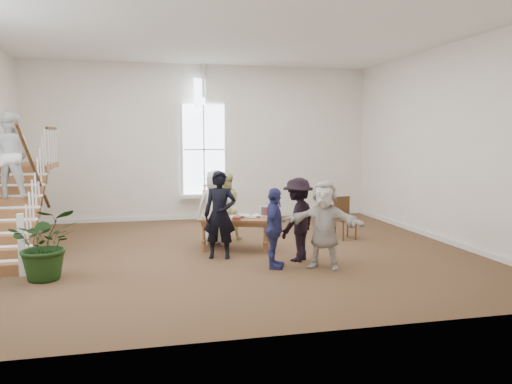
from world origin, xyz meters
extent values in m
plane|color=#4D2D1E|center=(0.00, 0.00, 0.00)|extent=(10.00, 10.00, 0.00)
plane|color=silver|center=(0.00, 4.50, 2.25)|extent=(10.00, 0.00, 10.00)
plane|color=silver|center=(0.00, -4.50, 2.25)|extent=(10.00, 0.00, 10.00)
plane|color=silver|center=(5.00, 0.00, 2.25)|extent=(0.00, 9.00, 9.00)
plane|color=white|center=(0.00, 0.00, 4.50)|extent=(10.00, 10.00, 0.00)
cube|color=white|center=(0.00, 4.32, 0.70)|extent=(1.45, 0.28, 0.10)
plane|color=white|center=(0.00, 4.44, 2.05)|extent=(2.60, 0.00, 2.60)
plane|color=white|center=(0.00, 4.44, 3.65)|extent=(0.60, 0.60, 0.85)
cube|color=white|center=(0.00, 4.47, 0.06)|extent=(10.00, 0.04, 0.12)
imported|color=pink|center=(0.00, 4.29, 0.90)|extent=(0.17, 0.17, 0.30)
cube|color=brown|center=(-4.35, -0.20, 0.50)|extent=(1.10, 0.30, 0.20)
cube|color=brown|center=(-4.35, 0.10, 0.70)|extent=(1.10, 0.30, 0.20)
cube|color=brown|center=(-4.35, 0.40, 0.90)|extent=(1.10, 0.30, 0.20)
cube|color=brown|center=(-4.35, 0.70, 1.10)|extent=(1.10, 0.30, 0.20)
cube|color=brown|center=(-4.35, 1.00, 1.30)|extent=(1.10, 0.30, 0.20)
cube|color=brown|center=(-4.35, 1.30, 1.50)|extent=(1.10, 0.30, 0.20)
cube|color=brown|center=(-4.35, 1.60, 1.70)|extent=(1.10, 0.30, 0.20)
cube|color=brown|center=(-4.35, 2.50, 1.74)|extent=(1.10, 1.20, 0.12)
cube|color=white|center=(-3.86, -0.95, 0.55)|extent=(0.10, 0.10, 1.10)
cylinder|color=#3C2110|center=(-3.85, 0.40, 1.75)|extent=(0.07, 2.74, 1.86)
imported|color=silver|center=(-4.35, 0.70, 2.06)|extent=(0.94, 0.79, 1.72)
cube|color=brown|center=(0.16, 0.21, 0.68)|extent=(1.67, 1.21, 0.05)
cube|color=brown|center=(0.16, 0.21, 0.60)|extent=(1.51, 1.06, 0.10)
cylinder|color=brown|center=(-0.55, 0.17, 0.32)|extent=(0.07, 0.07, 0.65)
cylinder|color=brown|center=(0.68, -0.27, 0.32)|extent=(0.07, 0.07, 0.65)
cylinder|color=brown|center=(-0.36, 0.69, 0.32)|extent=(0.07, 0.07, 0.65)
cylinder|color=brown|center=(0.86, 0.25, 0.32)|extent=(0.07, 0.07, 0.65)
cube|color=silver|center=(0.61, 0.19, 0.73)|extent=(0.31, 0.32, 0.05)
cube|color=beige|center=(-0.24, 0.35, 0.73)|extent=(0.25, 0.25, 0.05)
cube|color=tan|center=(-0.44, 0.23, 0.73)|extent=(0.29, 0.27, 0.05)
cube|color=silver|center=(-0.13, 0.38, 0.72)|extent=(0.31, 0.35, 0.03)
cube|color=#4C5972|center=(-0.25, 0.36, 0.72)|extent=(0.27, 0.25, 0.04)
cube|color=maroon|center=(0.69, 0.10, 0.72)|extent=(0.25, 0.29, 0.04)
cube|color=white|center=(-0.46, 0.27, 0.72)|extent=(0.28, 0.28, 0.03)
cube|color=#BFB299|center=(0.76, 0.11, 0.73)|extent=(0.24, 0.30, 0.05)
cube|color=silver|center=(-0.16, 0.11, 0.72)|extent=(0.32, 0.35, 0.03)
cube|color=beige|center=(0.23, 0.28, 0.72)|extent=(0.29, 0.32, 0.02)
cube|color=tan|center=(0.47, 0.07, 0.72)|extent=(0.24, 0.26, 0.02)
cube|color=silver|center=(0.13, 0.13, 0.72)|extent=(0.35, 0.35, 0.03)
cube|color=#4C5972|center=(0.24, 0.16, 0.73)|extent=(0.29, 0.27, 0.05)
cube|color=maroon|center=(0.13, -0.02, 0.73)|extent=(0.22, 0.28, 0.06)
cube|color=white|center=(0.33, 0.16, 0.73)|extent=(0.26, 0.26, 0.06)
imported|color=black|center=(-0.29, -0.44, 0.88)|extent=(0.73, 0.58, 1.76)
imported|color=silver|center=(-0.19, 0.81, 0.85)|extent=(0.86, 0.59, 1.69)
imported|color=beige|center=(0.11, 1.31, 0.80)|extent=(0.83, 0.68, 1.60)
imported|color=navy|center=(0.56, -1.43, 0.75)|extent=(0.67, 0.95, 1.49)
imported|color=black|center=(1.16, -0.98, 0.82)|extent=(1.17, 1.18, 1.64)
imported|color=beige|center=(1.46, -1.63, 0.82)|extent=(1.54, 1.23, 1.64)
imported|color=#163210|center=(-3.40, -1.27, 0.62)|extent=(1.25, 1.12, 1.24)
cube|color=#3C2110|center=(2.91, 0.75, 0.46)|extent=(0.50, 0.50, 0.05)
cube|color=#3C2110|center=(2.87, 0.95, 0.74)|extent=(0.43, 0.11, 0.51)
cylinder|color=#3C2110|center=(2.76, 0.55, 0.23)|extent=(0.04, 0.04, 0.45)
cylinder|color=#3C2110|center=(3.11, 0.61, 0.23)|extent=(0.04, 0.04, 0.45)
cylinder|color=#3C2110|center=(2.71, 0.90, 0.23)|extent=(0.04, 0.04, 0.45)
cylinder|color=#3C2110|center=(3.05, 0.95, 0.23)|extent=(0.04, 0.04, 0.45)
camera|label=1|loc=(-1.78, -10.16, 2.42)|focal=35.00mm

